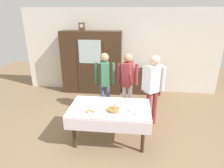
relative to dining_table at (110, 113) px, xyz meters
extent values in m
plane|color=#846B4C|center=(0.00, 0.23, -0.66)|extent=(12.00, 12.00, 0.00)
cube|color=silver|center=(0.00, 2.88, 0.69)|extent=(6.40, 0.10, 2.70)
cylinder|color=#3D2819|center=(-0.67, -0.31, -0.29)|extent=(0.07, 0.07, 0.73)
cylinder|color=#3D2819|center=(0.67, -0.31, -0.29)|extent=(0.07, 0.07, 0.73)
cylinder|color=#3D2819|center=(-0.67, 0.37, -0.29)|extent=(0.07, 0.07, 0.73)
cylinder|color=#3D2819|center=(0.67, 0.37, -0.29)|extent=(0.07, 0.07, 0.73)
cube|color=silver|center=(0.00, 0.03, 0.09)|extent=(1.63, 0.96, 0.03)
cube|color=silver|center=(0.00, -0.45, -0.04)|extent=(1.63, 0.01, 0.24)
cube|color=#3D2819|center=(-0.90, 2.59, 0.35)|extent=(1.93, 0.45, 2.02)
cube|color=silver|center=(-0.90, 2.36, 0.76)|extent=(0.69, 0.01, 0.73)
cube|color=black|center=(-1.32, 2.36, 0.25)|extent=(0.01, 0.01, 1.61)
cube|color=black|center=(-0.48, 2.36, 0.25)|extent=(0.01, 0.01, 1.61)
cube|color=brown|center=(-1.17, 2.59, 1.48)|extent=(0.18, 0.10, 0.24)
cylinder|color=white|center=(-1.17, 2.54, 1.51)|extent=(0.11, 0.01, 0.11)
cube|color=black|center=(-1.17, 2.53, 1.53)|extent=(0.00, 0.00, 0.04)
cube|color=black|center=(-1.15, 2.53, 1.51)|extent=(0.05, 0.00, 0.00)
cube|color=#3D2819|center=(0.79, 2.64, -0.24)|extent=(1.15, 0.35, 0.82)
cube|color=#99332D|center=(0.79, 2.64, 0.18)|extent=(0.15, 0.19, 0.03)
cube|color=#99332D|center=(0.79, 2.64, 0.21)|extent=(0.14, 0.17, 0.02)
cube|color=#3D754C|center=(0.79, 2.64, 0.23)|extent=(0.15, 0.19, 0.03)
cylinder|color=silver|center=(0.53, -0.23, 0.11)|extent=(0.13, 0.13, 0.01)
cylinder|color=silver|center=(0.53, -0.23, 0.14)|extent=(0.08, 0.08, 0.05)
torus|color=silver|center=(0.57, -0.23, 0.15)|extent=(0.04, 0.01, 0.04)
cylinder|color=#47230F|center=(0.53, -0.23, 0.16)|extent=(0.06, 0.06, 0.01)
cylinder|color=white|center=(0.62, 0.22, 0.11)|extent=(0.13, 0.13, 0.01)
cylinder|color=white|center=(0.62, 0.22, 0.14)|extent=(0.08, 0.08, 0.05)
torus|color=white|center=(0.65, 0.22, 0.15)|extent=(0.04, 0.01, 0.04)
cylinder|color=#47230F|center=(0.62, 0.22, 0.16)|extent=(0.06, 0.06, 0.01)
cylinder|color=white|center=(0.24, 0.23, 0.11)|extent=(0.13, 0.13, 0.01)
cylinder|color=white|center=(0.24, 0.23, 0.14)|extent=(0.08, 0.08, 0.05)
torus|color=white|center=(0.28, 0.23, 0.15)|extent=(0.04, 0.01, 0.04)
cylinder|color=white|center=(-0.30, 0.32, 0.11)|extent=(0.13, 0.13, 0.01)
cylinder|color=white|center=(-0.30, 0.32, 0.14)|extent=(0.08, 0.08, 0.05)
torus|color=white|center=(-0.26, 0.32, 0.15)|extent=(0.04, 0.01, 0.04)
cylinder|color=#47230F|center=(-0.30, 0.32, 0.16)|extent=(0.06, 0.06, 0.01)
cylinder|color=silver|center=(0.42, -0.12, 0.11)|extent=(0.13, 0.13, 0.01)
cylinder|color=silver|center=(0.42, -0.12, 0.14)|extent=(0.08, 0.08, 0.05)
torus|color=silver|center=(0.45, -0.12, 0.15)|extent=(0.04, 0.01, 0.04)
cylinder|color=#47230F|center=(0.42, -0.12, 0.16)|extent=(0.06, 0.06, 0.01)
cylinder|color=#9E7542|center=(0.09, -0.12, 0.13)|extent=(0.22, 0.22, 0.05)
torus|color=#9E7542|center=(0.09, -0.12, 0.16)|extent=(0.24, 0.24, 0.02)
cylinder|color=tan|center=(0.11, -0.13, 0.21)|extent=(0.04, 0.04, 0.12)
cylinder|color=tan|center=(0.12, -0.12, 0.21)|extent=(0.03, 0.04, 0.12)
cylinder|color=tan|center=(0.11, -0.10, 0.21)|extent=(0.02, 0.02, 0.12)
cylinder|color=white|center=(-0.34, -0.24, 0.11)|extent=(0.28, 0.28, 0.01)
ellipsoid|color=#BC7F3D|center=(-0.29, -0.23, 0.14)|extent=(0.07, 0.05, 0.04)
ellipsoid|color=#BC7F3D|center=(-0.36, -0.19, 0.14)|extent=(0.07, 0.05, 0.04)
ellipsoid|color=#BC7F3D|center=(-0.40, -0.26, 0.14)|extent=(0.07, 0.05, 0.04)
cube|color=silver|center=(-0.13, 0.13, 0.11)|extent=(0.10, 0.01, 0.00)
ellipsoid|color=silver|center=(-0.07, 0.13, 0.11)|extent=(0.03, 0.02, 0.01)
cube|color=silver|center=(0.64, 0.01, 0.11)|extent=(0.10, 0.01, 0.00)
ellipsoid|color=silver|center=(0.69, 0.01, 0.11)|extent=(0.03, 0.02, 0.01)
cylinder|color=silver|center=(0.24, 1.20, -0.25)|extent=(0.11, 0.11, 0.80)
cylinder|color=silver|center=(0.39, 1.20, -0.25)|extent=(0.11, 0.11, 0.80)
cube|color=#933338|center=(0.31, 1.20, 0.45)|extent=(0.29, 0.40, 0.60)
sphere|color=tan|center=(0.31, 1.20, 0.86)|extent=(0.22, 0.22, 0.22)
cylinder|color=#933338|center=(0.09, 1.20, 0.45)|extent=(0.08, 0.08, 0.54)
cylinder|color=#933338|center=(0.53, 1.20, 0.45)|extent=(0.08, 0.08, 0.54)
cylinder|color=#933338|center=(0.83, 0.76, -0.24)|extent=(0.11, 0.11, 0.84)
cylinder|color=#933338|center=(0.98, 0.76, -0.24)|extent=(0.11, 0.11, 0.84)
cube|color=silver|center=(0.91, 0.76, 0.50)|extent=(0.41, 0.38, 0.63)
sphere|color=#DBB293|center=(0.91, 0.76, 0.93)|extent=(0.23, 0.23, 0.23)
cylinder|color=silver|center=(0.69, 0.76, 0.50)|extent=(0.08, 0.08, 0.57)
cylinder|color=silver|center=(1.13, 0.76, 0.50)|extent=(0.08, 0.08, 0.57)
cylinder|color=slate|center=(-0.35, 1.20, -0.25)|extent=(0.11, 0.11, 0.80)
cylinder|color=slate|center=(-0.20, 1.20, -0.25)|extent=(0.11, 0.11, 0.80)
cube|color=#33704C|center=(-0.27, 1.20, 0.45)|extent=(0.28, 0.40, 0.60)
sphere|color=tan|center=(-0.27, 1.20, 0.86)|extent=(0.22, 0.22, 0.22)
cylinder|color=#33704C|center=(-0.49, 1.20, 0.45)|extent=(0.08, 0.08, 0.54)
cylinder|color=#33704C|center=(-0.05, 1.20, 0.45)|extent=(0.08, 0.08, 0.54)
camera|label=1|loc=(0.42, -3.41, 1.92)|focal=30.83mm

